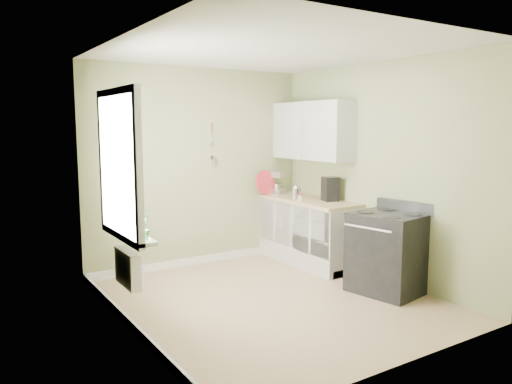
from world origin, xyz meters
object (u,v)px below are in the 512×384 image
coffee_maker (330,190)px  stove (387,252)px  kettle (295,192)px  stand_mixer (275,183)px

coffee_maker → stove: bearing=-97.0°
stove → coffee_maker: size_ratio=3.23×
stove → kettle: 1.68m
stove → kettle: size_ratio=5.53×
stove → kettle: bearing=94.8°
stove → stand_mixer: 2.30m
stand_mixer → kettle: (-0.09, -0.64, -0.06)m
stove → coffee_maker: bearing=83.0°
kettle → coffee_maker: coffee_maker is taller
stand_mixer → coffee_maker: size_ratio=1.13×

